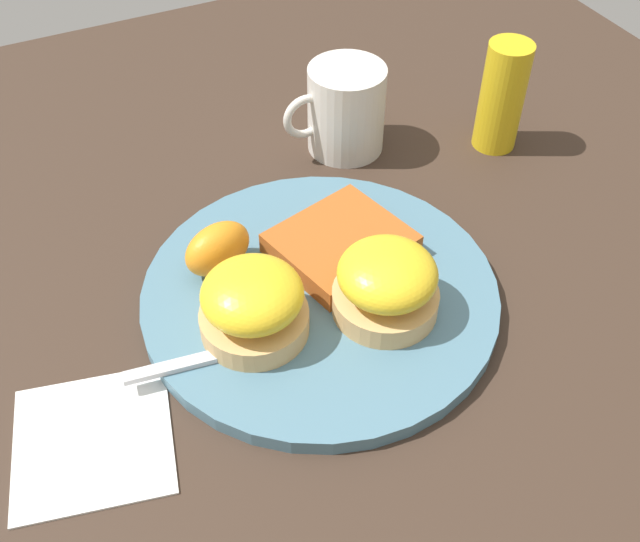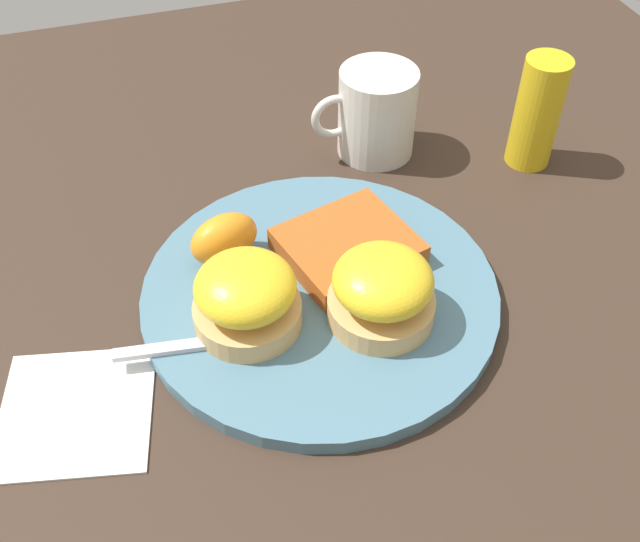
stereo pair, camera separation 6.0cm
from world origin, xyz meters
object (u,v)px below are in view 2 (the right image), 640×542
Objects in this scene: orange_wedge at (224,239)px; condiment_bottle at (538,112)px; hashbrown_patty at (348,247)px; cup at (376,113)px; fork at (283,333)px; sandwich_benedict_left at (246,297)px; sandwich_benedict_right at (382,291)px.

condiment_bottle is at bearing -169.37° from orange_wedge.
hashbrown_patty is 0.17m from cup.
fork is 2.02× the size of condiment_bottle.
sandwich_benedict_left is 1.00× the size of sandwich_benedict_right.
orange_wedge is at bearing -76.70° from fork.
sandwich_benedict_left is 0.10m from sandwich_benedict_right.
sandwich_benedict_left is 0.75× the size of condiment_bottle.
condiment_bottle is (-0.14, 0.06, 0.01)m from cup.
sandwich_benedict_right is at bearing 135.08° from orange_wedge.
hashbrown_patty is at bearing -137.96° from fork.
orange_wedge is 0.53× the size of condiment_bottle.
sandwich_benedict_left reaches higher than fork.
cup reaches higher than sandwich_benedict_left.
fork is at bearing 103.30° from orange_wedge.
condiment_bottle is (-0.30, -0.16, 0.04)m from fork.
cup is at bearing -23.92° from condiment_bottle.
fork is 0.27m from cup.
hashbrown_patty is at bearing 61.73° from cup.
cup is at bearing -125.61° from fork.
orange_wedge is (0.00, -0.08, -0.01)m from sandwich_benedict_left.
hashbrown_patty is 0.24m from condiment_bottle.
sandwich_benedict_right is at bearing 177.16° from fork.
hashbrown_patty is 0.93× the size of condiment_bottle.
sandwich_benedict_right reaches higher than fork.
sandwich_benedict_right reaches higher than orange_wedge.
sandwich_benedict_right is 0.08m from hashbrown_patty.
hashbrown_patty is (-0.10, -0.05, -0.02)m from sandwich_benedict_left.
cup is at bearing -118.27° from hashbrown_patty.
sandwich_benedict_left is 0.35m from condiment_bottle.
fork is at bearing 42.04° from hashbrown_patty.
sandwich_benedict_left is 1.41× the size of orange_wedge.
cup is (-0.18, -0.20, 0.00)m from sandwich_benedict_left.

